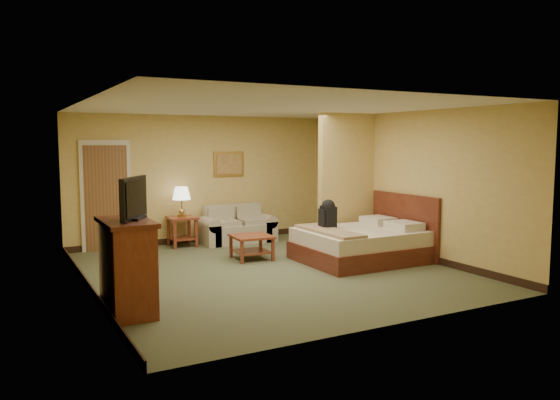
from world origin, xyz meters
TOP-DOWN VIEW (x-y plane):
  - floor at (0.00, 0.00)m, footprint 6.00×6.00m
  - ceiling at (0.00, 0.00)m, footprint 6.00×6.00m
  - back_wall at (0.00, 3.00)m, footprint 5.50×0.02m
  - left_wall at (-2.75, 0.00)m, footprint 0.02×6.00m
  - right_wall at (2.75, 0.00)m, footprint 0.02×6.00m
  - partition at (2.15, 0.93)m, footprint 1.20×0.15m
  - door at (-1.95, 2.96)m, footprint 0.94×0.16m
  - baseboard at (0.00, 2.99)m, footprint 5.50×0.02m
  - loveseat at (0.58, 2.57)m, footprint 1.52×0.71m
  - side_table at (-0.57, 2.65)m, footprint 0.54×0.54m
  - table_lamp at (-0.57, 2.65)m, footprint 0.36×0.36m
  - coffee_table at (0.13, 0.91)m, footprint 0.71×0.71m
  - wall_picture at (0.58, 2.97)m, footprint 0.67×0.04m
  - dresser at (-2.48, -1.13)m, footprint 0.56×1.06m
  - tv at (-2.37, -1.13)m, footprint 0.48×0.74m
  - bed at (1.82, -0.10)m, footprint 2.05×1.74m
  - backpack at (1.28, 0.23)m, footprint 0.24×0.32m

SIDE VIEW (x-z plane):
  - floor at x=0.00m, z-range 0.00..0.00m
  - baseboard at x=0.00m, z-range 0.00..0.12m
  - loveseat at x=0.58m, z-range -0.13..0.63m
  - bed at x=1.82m, z-range -0.26..0.87m
  - coffee_table at x=0.13m, z-range 0.09..0.52m
  - side_table at x=-0.57m, z-range 0.09..0.69m
  - dresser at x=-2.48m, z-range 0.01..1.14m
  - backpack at x=1.28m, z-range 0.57..1.08m
  - door at x=-1.95m, z-range -0.02..2.08m
  - table_lamp at x=-0.57m, z-range 0.75..1.34m
  - back_wall at x=0.00m, z-range 0.00..2.60m
  - left_wall at x=-2.75m, z-range 0.00..2.60m
  - right_wall at x=2.75m, z-range 0.00..2.60m
  - partition at x=2.15m, z-range 0.00..2.60m
  - tv at x=-2.37m, z-range 1.12..1.63m
  - wall_picture at x=0.58m, z-range 1.34..1.86m
  - ceiling at x=0.00m, z-range 2.60..2.60m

